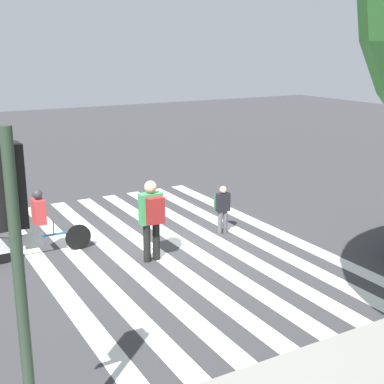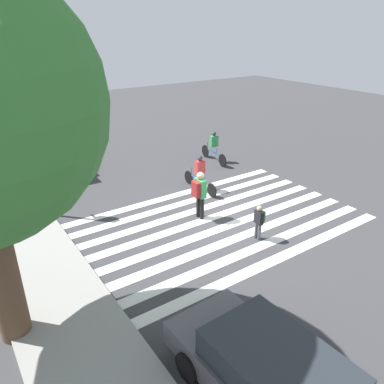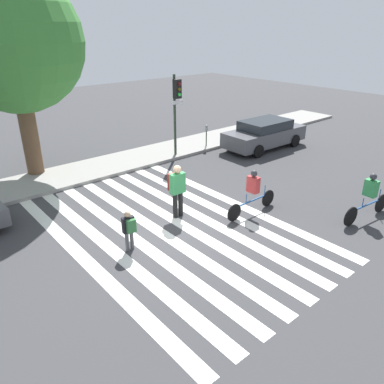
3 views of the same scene
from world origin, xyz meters
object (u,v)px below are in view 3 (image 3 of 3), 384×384
Objects in this scene: cyclist_near_curb at (253,190)px; traffic_light at (176,101)px; car_parked_dark_suv at (265,134)px; pedestrian_adult_yellow_jacket at (177,187)px; street_tree at (13,43)px; pedestrian_adult_tall_backpack at (129,228)px; parking_meter at (206,131)px; cyclist_mid_street at (370,195)px.

traffic_light is at bearing 74.58° from cyclist_near_curb.
traffic_light is 6.77m from cyclist_near_curb.
car_parked_dark_suv is at bearing -21.08° from traffic_light.
car_parked_dark_suv is at bearing -156.36° from pedestrian_adult_yellow_jacket.
street_tree is at bearing 161.77° from car_parked_dark_suv.
pedestrian_adult_tall_backpack is at bearing -137.64° from traffic_light.
traffic_light reaches higher than cyclist_near_curb.
cyclist_near_curb is 7.66m from car_parked_dark_suv.
cyclist_near_curb is (4.38, -0.70, 0.13)m from pedestrian_adult_tall_backpack.
parking_meter is 7.49m from cyclist_near_curb.
car_parked_dark_suv reaches higher than pedestrian_adult_tall_backpack.
car_parked_dark_suv is at bearing 27.36° from pedestrian_adult_tall_backpack.
street_tree is at bearing 127.95° from cyclist_mid_street.
street_tree is 3.42× the size of cyclist_near_curb.
traffic_light is 8.50m from pedestrian_adult_tall_backpack.
cyclist_near_curb is (-3.80, -6.46, -0.08)m from parking_meter.
traffic_light is 0.49× the size of street_tree.
parking_meter is 9.40m from street_tree.
cyclist_near_curb is at bearing -62.50° from street_tree.
traffic_light reaches higher than car_parked_dark_suv.
traffic_light is 6.89m from street_tree.
parking_meter is 9.26m from cyclist_mid_street.
cyclist_near_curb is (2.06, -1.49, -0.21)m from pedestrian_adult_yellow_jacket.
traffic_light is 3.12× the size of parking_meter.
cyclist_mid_street is at bearing -57.96° from street_tree.
traffic_light is 3.15× the size of pedestrian_adult_tall_backpack.
cyclist_mid_street is at bearing -114.69° from car_parked_dark_suv.
cyclist_mid_street reaches higher than parking_meter.
parking_meter is at bearing 59.53° from cyclist_near_curb.
car_parked_dark_suv is (4.42, -1.71, -1.97)m from traffic_light.
parking_meter is 3.02m from car_parked_dark_suv.
car_parked_dark_suv is at bearing -38.77° from parking_meter.
street_tree is 4.37× the size of pedestrian_adult_yellow_jacket.
car_parked_dark_suv is at bearing -19.69° from street_tree.
pedestrian_adult_tall_backpack is 7.75m from cyclist_mid_street.
car_parked_dark_suv reaches higher than parking_meter.
pedestrian_adult_yellow_jacket is (-5.86, -4.97, 0.13)m from parking_meter.
parking_meter is at bearing 42.35° from pedestrian_adult_tall_backpack.
street_tree is at bearing 167.11° from parking_meter.
parking_meter is 0.27× the size of car_parked_dark_suv.
traffic_light is 1.64× the size of cyclist_mid_street.
pedestrian_adult_yellow_jacket is at bearing 25.90° from pedestrian_adult_tall_backpack.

